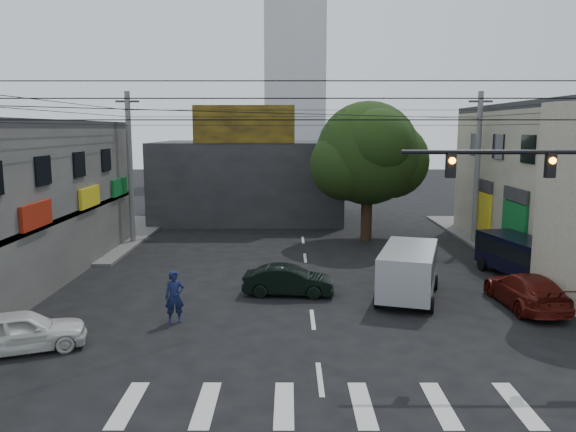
{
  "coord_description": "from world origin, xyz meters",
  "views": [
    {
      "loc": [
        -0.87,
        -17.93,
        6.99
      ],
      "look_at": [
        -0.92,
        4.0,
        3.58
      ],
      "focal_mm": 35.0,
      "sensor_mm": 36.0,
      "label": 1
    }
  ],
  "objects_px": {
    "white_compact": "(21,331)",
    "traffic_officer": "(175,297)",
    "silver_minivan": "(408,273)",
    "navy_van": "(519,258)",
    "utility_pole_far_right": "(477,169)",
    "dark_sedan": "(289,281)",
    "maroon_sedan": "(526,290)",
    "street_tree": "(368,154)",
    "utility_pole_far_left": "(130,169)",
    "traffic_gantry": "(575,201)"
  },
  "relations": [
    {
      "from": "white_compact",
      "to": "traffic_officer",
      "type": "bearing_deg",
      "value": -80.24
    },
    {
      "from": "silver_minivan",
      "to": "traffic_officer",
      "type": "height_order",
      "value": "silver_minivan"
    },
    {
      "from": "white_compact",
      "to": "navy_van",
      "type": "distance_m",
      "value": 21.25
    },
    {
      "from": "utility_pole_far_right",
      "to": "white_compact",
      "type": "height_order",
      "value": "utility_pole_far_right"
    },
    {
      "from": "white_compact",
      "to": "silver_minivan",
      "type": "xyz_separation_m",
      "value": [
        13.43,
        5.7,
        0.39
      ]
    },
    {
      "from": "dark_sedan",
      "to": "maroon_sedan",
      "type": "distance_m",
      "value": 9.51
    },
    {
      "from": "maroon_sedan",
      "to": "traffic_officer",
      "type": "xyz_separation_m",
      "value": [
        -13.51,
        -1.8,
        0.28
      ]
    },
    {
      "from": "silver_minivan",
      "to": "dark_sedan",
      "type": "bearing_deg",
      "value": 102.23
    },
    {
      "from": "street_tree",
      "to": "utility_pole_far_right",
      "type": "height_order",
      "value": "utility_pole_far_right"
    },
    {
      "from": "navy_van",
      "to": "dark_sedan",
      "type": "bearing_deg",
      "value": 92.97
    },
    {
      "from": "utility_pole_far_left",
      "to": "silver_minivan",
      "type": "height_order",
      "value": "utility_pole_far_left"
    },
    {
      "from": "white_compact",
      "to": "silver_minivan",
      "type": "bearing_deg",
      "value": -89.07
    },
    {
      "from": "traffic_officer",
      "to": "utility_pole_far_right",
      "type": "bearing_deg",
      "value": 26.95
    },
    {
      "from": "utility_pole_far_left",
      "to": "silver_minivan",
      "type": "distance_m",
      "value": 18.78
    },
    {
      "from": "dark_sedan",
      "to": "maroon_sedan",
      "type": "height_order",
      "value": "maroon_sedan"
    },
    {
      "from": "traffic_gantry",
      "to": "silver_minivan",
      "type": "distance_m",
      "value": 7.8
    },
    {
      "from": "dark_sedan",
      "to": "maroon_sedan",
      "type": "relative_size",
      "value": 0.81
    },
    {
      "from": "utility_pole_far_left",
      "to": "dark_sedan",
      "type": "xyz_separation_m",
      "value": [
        9.61,
        -10.88,
        -3.97
      ]
    },
    {
      "from": "white_compact",
      "to": "utility_pole_far_right",
      "type": "bearing_deg",
      "value": -71.5
    },
    {
      "from": "street_tree",
      "to": "silver_minivan",
      "type": "relative_size",
      "value": 1.64
    },
    {
      "from": "dark_sedan",
      "to": "white_compact",
      "type": "distance_m",
      "value": 10.44
    },
    {
      "from": "white_compact",
      "to": "maroon_sedan",
      "type": "height_order",
      "value": "maroon_sedan"
    },
    {
      "from": "utility_pole_far_left",
      "to": "white_compact",
      "type": "relative_size",
      "value": 2.18
    },
    {
      "from": "white_compact",
      "to": "maroon_sedan",
      "type": "relative_size",
      "value": 0.87
    },
    {
      "from": "white_compact",
      "to": "silver_minivan",
      "type": "relative_size",
      "value": 0.79
    },
    {
      "from": "white_compact",
      "to": "navy_van",
      "type": "relative_size",
      "value": 0.82
    },
    {
      "from": "silver_minivan",
      "to": "traffic_gantry",
      "type": "bearing_deg",
      "value": -129.66
    },
    {
      "from": "maroon_sedan",
      "to": "silver_minivan",
      "type": "bearing_deg",
      "value": -17.96
    },
    {
      "from": "dark_sedan",
      "to": "traffic_officer",
      "type": "height_order",
      "value": "traffic_officer"
    },
    {
      "from": "utility_pole_far_right",
      "to": "navy_van",
      "type": "distance_m",
      "value": 8.93
    },
    {
      "from": "dark_sedan",
      "to": "traffic_gantry",
      "type": "bearing_deg",
      "value": -120.19
    },
    {
      "from": "traffic_gantry",
      "to": "maroon_sedan",
      "type": "height_order",
      "value": "traffic_gantry"
    },
    {
      "from": "street_tree",
      "to": "dark_sedan",
      "type": "xyz_separation_m",
      "value": [
        -4.89,
        -11.88,
        -4.84
      ]
    },
    {
      "from": "utility_pole_far_right",
      "to": "traffic_officer",
      "type": "xyz_separation_m",
      "value": [
        -15.53,
        -14.32,
        -3.64
      ]
    },
    {
      "from": "dark_sedan",
      "to": "maroon_sedan",
      "type": "xyz_separation_m",
      "value": [
        9.37,
        -1.64,
        0.06
      ]
    },
    {
      "from": "utility_pole_far_right",
      "to": "traffic_officer",
      "type": "distance_m",
      "value": 21.43
    },
    {
      "from": "silver_minivan",
      "to": "street_tree",
      "type": "bearing_deg",
      "value": 17.42
    },
    {
      "from": "utility_pole_far_right",
      "to": "dark_sedan",
      "type": "height_order",
      "value": "utility_pole_far_right"
    },
    {
      "from": "traffic_gantry",
      "to": "dark_sedan",
      "type": "xyz_separation_m",
      "value": [
        -8.71,
        6.13,
        -4.2
      ]
    },
    {
      "from": "dark_sedan",
      "to": "traffic_officer",
      "type": "distance_m",
      "value": 5.39
    },
    {
      "from": "traffic_gantry",
      "to": "traffic_officer",
      "type": "distance_m",
      "value": 13.69
    },
    {
      "from": "traffic_officer",
      "to": "utility_pole_far_left",
      "type": "bearing_deg",
      "value": 95.19
    },
    {
      "from": "street_tree",
      "to": "dark_sedan",
      "type": "distance_m",
      "value": 13.73
    },
    {
      "from": "street_tree",
      "to": "traffic_officer",
      "type": "distance_m",
      "value": 18.34
    },
    {
      "from": "traffic_gantry",
      "to": "navy_van",
      "type": "height_order",
      "value": "traffic_gantry"
    },
    {
      "from": "dark_sedan",
      "to": "traffic_officer",
      "type": "bearing_deg",
      "value": 134.64
    },
    {
      "from": "utility_pole_far_left",
      "to": "silver_minivan",
      "type": "bearing_deg",
      "value": -37.77
    },
    {
      "from": "street_tree",
      "to": "dark_sedan",
      "type": "height_order",
      "value": "street_tree"
    },
    {
      "from": "dark_sedan",
      "to": "traffic_officer",
      "type": "relative_size",
      "value": 2.03
    },
    {
      "from": "street_tree",
      "to": "traffic_gantry",
      "type": "bearing_deg",
      "value": -78.01
    }
  ]
}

